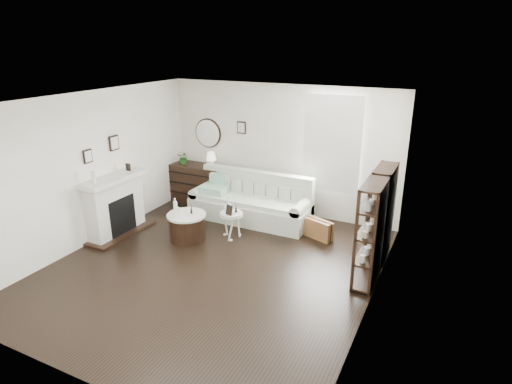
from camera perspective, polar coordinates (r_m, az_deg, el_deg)
The scene contains 18 objects.
room at distance 8.58m, azimuth 7.75°, elevation 6.56°, with size 5.50×5.50×5.50m.
fireplace at distance 8.46m, azimuth -18.22°, elevation -1.98°, with size 0.50×1.40×1.84m.
shelf_unit_far at distance 7.39m, azimuth 16.37°, elevation -2.74°, with size 0.30×0.80×1.60m.
shelf_unit_near at distance 6.57m, azimuth 14.94°, elevation -5.46°, with size 0.30×0.80×1.60m.
sofa at distance 8.80m, azimuth -0.63°, elevation -1.64°, with size 2.48×0.86×0.96m.
quilt at distance 8.99m, azimuth -5.61°, elevation 0.40°, with size 0.55×0.45×0.14m, color #24855A.
suitcase at distance 8.07m, azimuth 8.35°, elevation -4.95°, with size 0.55×0.18×0.37m, color brown.
dresser at distance 9.82m, azimuth -7.72°, elevation 1.18°, with size 1.29×0.55×0.86m.
table_lamp at distance 9.45m, azimuth -5.97°, elevation 4.33°, with size 0.22×0.22×0.34m, color beige, non-canonical shape.
potted_plant at distance 9.80m, azimuth -9.63°, elevation 4.54°, with size 0.26×0.23×0.29m, color #195016.
drum_table at distance 8.04m, azimuth -9.17°, elevation -4.55°, with size 0.72×0.72×0.50m.
pedestal_table at distance 7.90m, azimuth -3.30°, elevation -3.06°, with size 0.42×0.42×0.51m.
eiffel_drum at distance 7.91m, azimuth -8.62°, elevation -2.29°, with size 0.11×0.11×0.19m, color black, non-canonical shape.
bottle_drum at distance 7.93m, azimuth -10.72°, elevation -1.87°, with size 0.07×0.07×0.31m, color silver.
card_frame_drum at distance 7.81m, azimuth -10.36°, elevation -2.68°, with size 0.14×0.01×0.19m, color white.
eiffel_ped at distance 7.84m, azimuth -2.69°, elevation -2.21°, with size 0.10×0.10×0.17m, color black, non-canonical shape.
flask_ped at distance 7.88m, azimuth -3.73°, elevation -1.65°, with size 0.16×0.16×0.29m, color silver, non-canonical shape.
card_frame_ped at distance 7.75m, azimuth -3.60°, elevation -2.42°, with size 0.14×0.01×0.19m, color black.
Camera 1 is at (3.33, -5.25, 3.52)m, focal length 30.00 mm.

